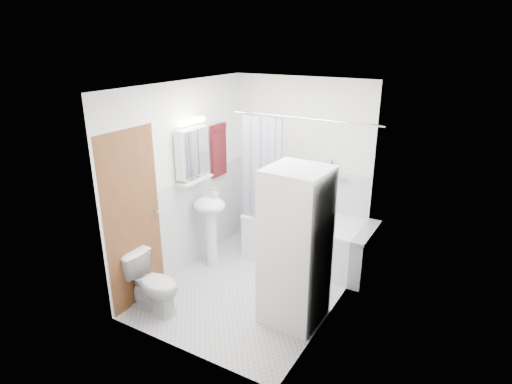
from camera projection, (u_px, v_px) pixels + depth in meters
The scene contains 20 objects.
floor at pixel (253, 287), 5.22m from camera, with size 2.60×2.60×0.00m, color silver.
room_walls at pixel (252, 170), 4.71m from camera, with size 2.60×2.60×2.60m.
wainscot at pixel (265, 233), 5.25m from camera, with size 1.98×2.58×2.58m.
door at pixel (156, 211), 4.88m from camera, with size 0.05×2.00×2.00m.
bathtub at pixel (309, 238), 5.69m from camera, with size 1.67×0.79×0.64m.
tub_spout at pixel (335, 191), 5.65m from camera, with size 0.04×0.04×0.12m, color silver.
curtain_rod at pixel (304, 118), 4.85m from camera, with size 0.02×0.02×1.85m, color silver.
shower_curtain at pixel (261, 174), 5.37m from camera, with size 0.55×0.02×1.45m.
sink at pixel (210, 216), 5.50m from camera, with size 0.44×0.37×1.04m.
medicine_cabinet at pixel (192, 151), 5.19m from camera, with size 0.13×0.50×0.71m.
shelf at pixel (195, 180), 5.31m from camera, with size 0.18×0.54×0.03m, color silver.
shower_caddy at pixel (339, 177), 5.55m from camera, with size 0.22×0.06×0.02m, color silver.
towel at pixel (219, 149), 5.73m from camera, with size 0.07×0.30×0.73m.
washer_dryer at pixel (295, 247), 4.38m from camera, with size 0.63×0.62×1.69m.
toilet at pixel (153, 284), 4.69m from camera, with size 0.37×0.66×0.65m, color white.
soap_pump at pixel (214, 197), 5.43m from camera, with size 0.08×0.17×0.08m, color gray.
shelf_bottle at pixel (187, 179), 5.17m from camera, with size 0.07×0.18×0.07m, color gray.
shelf_cup at pixel (200, 172), 5.38m from camera, with size 0.10×0.09×0.10m, color gray.
shampoo_a at pixel (323, 169), 5.64m from camera, with size 0.13×0.17×0.13m, color gray.
shampoo_b at pixel (331, 172), 5.59m from camera, with size 0.08×0.21×0.08m, color #27289E.
Camera 1 is at (2.30, -3.87, 2.88)m, focal length 30.00 mm.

